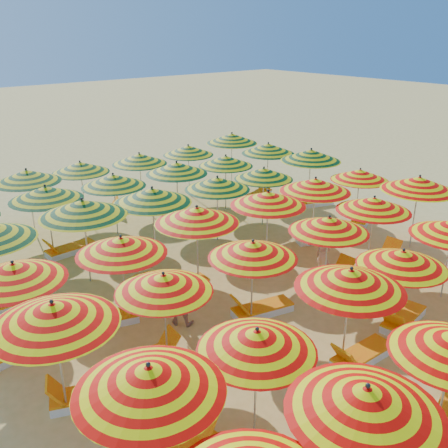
% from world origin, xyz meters
% --- Properties ---
extents(ground, '(120.00, 120.00, 0.00)m').
position_xyz_m(ground, '(0.00, 0.00, 0.00)').
color(ground, '#F0C46A').
rests_on(ground, ground).
extents(umbrella_1, '(2.71, 2.71, 2.57)m').
position_xyz_m(umbrella_1, '(-4.00, -7.58, 2.26)').
color(umbrella_1, silver).
rests_on(umbrella_1, ground).
extents(umbrella_6, '(2.84, 2.84, 2.60)m').
position_xyz_m(umbrella_6, '(-6.23, -5.14, 2.29)').
color(umbrella_6, silver).
rests_on(umbrella_6, ground).
extents(umbrella_7, '(2.44, 2.44, 2.38)m').
position_xyz_m(umbrella_7, '(-4.03, -5.27, 2.09)').
color(umbrella_7, silver).
rests_on(umbrella_7, ground).
extents(umbrella_8, '(3.19, 3.19, 2.59)m').
position_xyz_m(umbrella_8, '(-1.09, -5.11, 2.28)').
color(umbrella_8, silver).
rests_on(umbrella_8, ground).
extents(umbrella_9, '(2.92, 2.92, 2.37)m').
position_xyz_m(umbrella_9, '(1.09, -5.06, 2.09)').
color(umbrella_9, silver).
rests_on(umbrella_9, ground).
extents(umbrella_12, '(3.17, 3.17, 2.66)m').
position_xyz_m(umbrella_12, '(-6.66, -2.45, 2.34)').
color(umbrella_12, silver).
rests_on(umbrella_12, ground).
extents(umbrella_13, '(2.65, 2.65, 2.37)m').
position_xyz_m(umbrella_13, '(-4.11, -2.33, 2.08)').
color(umbrella_13, silver).
rests_on(umbrella_13, ground).
extents(umbrella_14, '(2.36, 2.36, 2.44)m').
position_xyz_m(umbrella_14, '(-1.47, -2.40, 2.15)').
color(umbrella_14, silver).
rests_on(umbrella_14, ground).
extents(umbrella_15, '(2.74, 2.74, 2.45)m').
position_xyz_m(umbrella_15, '(1.37, -2.53, 2.16)').
color(umbrella_15, silver).
rests_on(umbrella_15, ground).
extents(umbrella_16, '(2.55, 2.55, 2.50)m').
position_xyz_m(umbrella_16, '(3.75, -2.39, 2.20)').
color(umbrella_16, silver).
rests_on(umbrella_16, ground).
extents(umbrella_17, '(2.85, 2.85, 2.71)m').
position_xyz_m(umbrella_17, '(6.28, -2.43, 2.39)').
color(umbrella_17, silver).
rests_on(umbrella_17, ground).
extents(umbrella_18, '(3.11, 3.11, 2.50)m').
position_xyz_m(umbrella_18, '(-6.57, 0.09, 2.20)').
color(umbrella_18, silver).
rests_on(umbrella_18, ground).
extents(umbrella_19, '(2.98, 2.98, 2.50)m').
position_xyz_m(umbrella_19, '(-3.95, -0.13, 2.20)').
color(umbrella_19, silver).
rests_on(umbrella_19, ground).
extents(umbrella_20, '(3.05, 3.05, 2.64)m').
position_xyz_m(umbrella_20, '(-1.34, 0.12, 2.33)').
color(umbrella_20, silver).
rests_on(umbrella_20, ground).
extents(umbrella_21, '(2.81, 2.81, 2.60)m').
position_xyz_m(umbrella_21, '(1.38, -0.05, 2.29)').
color(umbrella_21, silver).
rests_on(umbrella_21, ground).
extents(umbrella_22, '(3.15, 3.15, 2.63)m').
position_xyz_m(umbrella_22, '(3.61, -0.10, 2.31)').
color(umbrella_22, silver).
rests_on(umbrella_22, ground).
extents(umbrella_23, '(2.47, 2.47, 2.37)m').
position_xyz_m(umbrella_23, '(6.56, 0.16, 2.09)').
color(umbrella_23, silver).
rests_on(umbrella_23, ground).
extents(umbrella_25, '(3.41, 3.41, 2.75)m').
position_xyz_m(umbrella_25, '(-3.72, 2.56, 2.42)').
color(umbrella_25, silver).
rests_on(umbrella_25, ground).
extents(umbrella_26, '(3.28, 3.28, 2.69)m').
position_xyz_m(umbrella_26, '(-1.42, 2.39, 2.37)').
color(umbrella_26, silver).
rests_on(umbrella_26, ground).
extents(umbrella_27, '(3.08, 3.08, 2.50)m').
position_xyz_m(umbrella_27, '(1.37, 2.52, 2.20)').
color(umbrella_27, silver).
rests_on(umbrella_27, ground).
extents(umbrella_28, '(2.96, 2.96, 2.42)m').
position_xyz_m(umbrella_28, '(3.72, 2.56, 2.13)').
color(umbrella_28, silver).
rests_on(umbrella_28, ground).
extents(umbrella_29, '(2.72, 2.72, 2.70)m').
position_xyz_m(umbrella_29, '(6.60, 2.70, 2.38)').
color(umbrella_29, silver).
rests_on(umbrella_29, ground).
extents(umbrella_31, '(2.51, 2.51, 2.58)m').
position_xyz_m(umbrella_31, '(-3.85, 5.13, 2.27)').
color(umbrella_31, silver).
rests_on(umbrella_31, ground).
extents(umbrella_32, '(2.36, 2.36, 2.49)m').
position_xyz_m(umbrella_32, '(-1.30, 5.24, 2.19)').
color(umbrella_32, silver).
rests_on(umbrella_32, ground).
extents(umbrella_33, '(2.72, 2.72, 2.57)m').
position_xyz_m(umbrella_33, '(1.31, 4.98, 2.26)').
color(umbrella_33, silver).
rests_on(umbrella_33, ground).
extents(umbrella_34, '(3.03, 3.03, 2.44)m').
position_xyz_m(umbrella_34, '(3.79, 4.94, 2.15)').
color(umbrella_34, silver).
rests_on(umbrella_34, ground).
extents(umbrella_35, '(3.17, 3.17, 2.56)m').
position_xyz_m(umbrella_35, '(6.46, 5.11, 2.26)').
color(umbrella_35, silver).
rests_on(umbrella_35, ground).
extents(umbrella_37, '(2.58, 2.58, 2.59)m').
position_xyz_m(umbrella_37, '(-3.62, 7.54, 2.28)').
color(umbrella_37, silver).
rests_on(umbrella_37, ground).
extents(umbrella_38, '(2.69, 2.69, 2.44)m').
position_xyz_m(umbrella_38, '(-1.36, 7.91, 2.15)').
color(umbrella_38, silver).
rests_on(umbrella_38, ground).
extents(umbrella_39, '(2.84, 2.84, 2.48)m').
position_xyz_m(umbrella_39, '(1.12, 7.48, 2.18)').
color(umbrella_39, silver).
rests_on(umbrella_39, ground).
extents(umbrella_40, '(3.05, 3.05, 2.45)m').
position_xyz_m(umbrella_40, '(3.72, 7.52, 2.16)').
color(umbrella_40, silver).
rests_on(umbrella_40, ground).
extents(umbrella_41, '(2.82, 2.82, 2.66)m').
position_xyz_m(umbrella_41, '(6.39, 7.57, 2.34)').
color(umbrella_41, silver).
rests_on(umbrella_41, ground).
extents(lounger_6, '(1.76, 0.66, 0.69)m').
position_xyz_m(lounger_6, '(-0.58, -5.29, 0.15)').
color(lounger_6, white).
rests_on(lounger_6, ground).
extents(lounger_7, '(1.80, 0.84, 0.69)m').
position_xyz_m(lounger_7, '(1.59, -5.04, 0.15)').
color(lounger_7, white).
rests_on(lounger_7, ground).
extents(lounger_9, '(1.82, 1.20, 0.69)m').
position_xyz_m(lounger_9, '(-6.16, -2.45, 0.15)').
color(lounger_9, white).
rests_on(lounger_9, ground).
extents(lounger_10, '(1.78, 0.75, 0.69)m').
position_xyz_m(lounger_10, '(-4.61, -2.15, 0.15)').
color(lounger_10, white).
rests_on(lounger_10, ground).
extents(lounger_11, '(1.82, 0.98, 0.69)m').
position_xyz_m(lounger_11, '(-0.97, -2.25, 0.15)').
color(lounger_11, white).
rests_on(lounger_11, ground).
extents(lounger_12, '(1.74, 0.60, 0.69)m').
position_xyz_m(lounger_12, '(1.97, -2.34, 0.15)').
color(lounger_12, white).
rests_on(lounger_12, ground).
extents(lounger_13, '(1.78, 0.73, 0.69)m').
position_xyz_m(lounger_13, '(4.35, -2.55, 0.15)').
color(lounger_13, white).
rests_on(lounger_13, ground).
extents(lounger_14, '(1.81, 0.86, 0.69)m').
position_xyz_m(lounger_14, '(-7.07, 0.12, 0.15)').
color(lounger_14, white).
rests_on(lounger_14, ground).
extents(lounger_15, '(1.83, 1.08, 0.69)m').
position_xyz_m(lounger_15, '(-4.46, 0.01, 0.15)').
color(lounger_15, white).
rests_on(lounger_15, ground).
extents(lounger_16, '(1.77, 0.71, 0.69)m').
position_xyz_m(lounger_16, '(-1.94, 0.23, 0.15)').
color(lounger_16, white).
rests_on(lounger_16, ground).
extents(lounger_17, '(1.82, 1.26, 0.69)m').
position_xyz_m(lounger_17, '(0.79, 0.05, 0.15)').
color(lounger_17, white).
rests_on(lounger_17, ground).
extents(lounger_18, '(1.82, 1.25, 0.69)m').
position_xyz_m(lounger_18, '(4.12, 0.02, 0.15)').
color(lounger_18, white).
rests_on(lounger_18, ground).
extents(lounger_19, '(1.82, 1.20, 0.69)m').
position_xyz_m(lounger_19, '(7.07, 0.18, 0.15)').
color(lounger_19, white).
rests_on(lounger_19, ground).
extents(lounger_21, '(1.83, 1.09, 0.69)m').
position_xyz_m(lounger_21, '(7.10, 2.81, 0.15)').
color(lounger_21, white).
rests_on(lounger_21, ground).
extents(lounger_23, '(1.76, 0.68, 0.69)m').
position_xyz_m(lounger_23, '(-3.35, 4.94, 0.15)').
color(lounger_23, white).
rests_on(lounger_23, ground).
extents(lounger_24, '(1.81, 0.87, 0.69)m').
position_xyz_m(lounger_24, '(1.82, 4.91, 0.15)').
color(lounger_24, white).
rests_on(lounger_24, ground).
extents(lounger_25, '(1.83, 1.05, 0.69)m').
position_xyz_m(lounger_25, '(5.95, 5.15, 0.15)').
color(lounger_25, white).
rests_on(lounger_25, ground).
extents(lounger_27, '(1.82, 1.23, 0.69)m').
position_xyz_m(lounger_27, '(-0.76, 7.83, 0.15)').
color(lounger_27, white).
rests_on(lounger_27, ground).
extents(beachgoer_a, '(0.48, 0.63, 1.55)m').
position_xyz_m(beachgoer_a, '(2.08, -1.87, 0.77)').
color(beachgoer_a, tan).
rests_on(beachgoer_a, ground).
extents(beachgoer_b, '(0.93, 0.96, 1.56)m').
position_xyz_m(beachgoer_b, '(-2.94, -1.17, 0.78)').
color(beachgoer_b, tan).
rests_on(beachgoer_b, ground).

